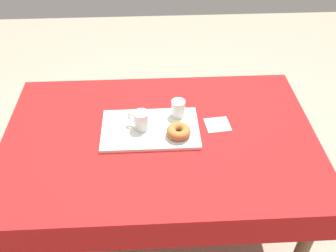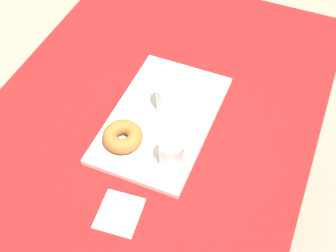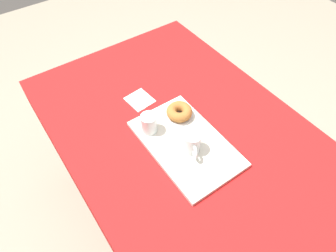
{
  "view_description": "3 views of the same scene",
  "coord_description": "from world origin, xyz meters",
  "px_view_note": "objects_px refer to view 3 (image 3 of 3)",
  "views": [
    {
      "loc": [
        0.03,
        1.29,
        1.96
      ],
      "look_at": [
        -0.04,
        -0.02,
        0.81
      ],
      "focal_mm": 39.52,
      "sensor_mm": 36.0,
      "label": 1
    },
    {
      "loc": [
        -0.75,
        -0.39,
        1.81
      ],
      "look_at": [
        -0.01,
        -0.08,
        0.82
      ],
      "focal_mm": 48.27,
      "sensor_mm": 36.0,
      "label": 2
    },
    {
      "loc": [
        0.61,
        -0.52,
        1.78
      ],
      "look_at": [
        -0.04,
        -0.07,
        0.83
      ],
      "focal_mm": 32.12,
      "sensor_mm": 36.0,
      "label": 3
    }
  ],
  "objects_px": {
    "dining_table": "(186,146)",
    "serving_tray": "(186,143)",
    "sugar_donut_left": "(179,112)",
    "donut_plate_left": "(179,116)",
    "paper_napkin": "(140,100)",
    "water_glass_near": "(149,124)",
    "tea_mug_left": "(192,143)"
  },
  "relations": [
    {
      "from": "dining_table",
      "to": "serving_tray",
      "type": "height_order",
      "value": "serving_tray"
    },
    {
      "from": "sugar_donut_left",
      "to": "water_glass_near",
      "type": "bearing_deg",
      "value": -93.32
    },
    {
      "from": "sugar_donut_left",
      "to": "paper_napkin",
      "type": "distance_m",
      "value": 0.22
    },
    {
      "from": "water_glass_near",
      "to": "paper_napkin",
      "type": "height_order",
      "value": "water_glass_near"
    },
    {
      "from": "water_glass_near",
      "to": "paper_napkin",
      "type": "xyz_separation_m",
      "value": [
        -0.19,
        0.07,
        -0.05
      ]
    },
    {
      "from": "serving_tray",
      "to": "tea_mug_left",
      "type": "xyz_separation_m",
      "value": [
        0.04,
        -0.0,
        0.05
      ]
    },
    {
      "from": "water_glass_near",
      "to": "donut_plate_left",
      "type": "bearing_deg",
      "value": 86.68
    },
    {
      "from": "serving_tray",
      "to": "water_glass_near",
      "type": "height_order",
      "value": "water_glass_near"
    },
    {
      "from": "water_glass_near",
      "to": "sugar_donut_left",
      "type": "bearing_deg",
      "value": 86.68
    },
    {
      "from": "dining_table",
      "to": "tea_mug_left",
      "type": "relative_size",
      "value": 14.03
    },
    {
      "from": "sugar_donut_left",
      "to": "paper_napkin",
      "type": "height_order",
      "value": "sugar_donut_left"
    },
    {
      "from": "water_glass_near",
      "to": "sugar_donut_left",
      "type": "distance_m",
      "value": 0.15
    },
    {
      "from": "water_glass_near",
      "to": "paper_napkin",
      "type": "relative_size",
      "value": 0.75
    },
    {
      "from": "donut_plate_left",
      "to": "sugar_donut_left",
      "type": "relative_size",
      "value": 1.05
    },
    {
      "from": "dining_table",
      "to": "sugar_donut_left",
      "type": "bearing_deg",
      "value": 165.08
    },
    {
      "from": "donut_plate_left",
      "to": "water_glass_near",
      "type": "bearing_deg",
      "value": -93.32
    },
    {
      "from": "serving_tray",
      "to": "water_glass_near",
      "type": "distance_m",
      "value": 0.17
    },
    {
      "from": "paper_napkin",
      "to": "tea_mug_left",
      "type": "bearing_deg",
      "value": 2.73
    },
    {
      "from": "paper_napkin",
      "to": "sugar_donut_left",
      "type": "bearing_deg",
      "value": 22.99
    },
    {
      "from": "dining_table",
      "to": "serving_tray",
      "type": "distance_m",
      "value": 0.12
    },
    {
      "from": "serving_tray",
      "to": "donut_plate_left",
      "type": "relative_size",
      "value": 3.88
    },
    {
      "from": "water_glass_near",
      "to": "sugar_donut_left",
      "type": "relative_size",
      "value": 0.76
    },
    {
      "from": "sugar_donut_left",
      "to": "donut_plate_left",
      "type": "bearing_deg",
      "value": -14.04
    },
    {
      "from": "dining_table",
      "to": "serving_tray",
      "type": "xyz_separation_m",
      "value": [
        0.04,
        -0.04,
        0.1
      ]
    },
    {
      "from": "dining_table",
      "to": "donut_plate_left",
      "type": "xyz_separation_m",
      "value": [
        -0.09,
        0.02,
        0.12
      ]
    },
    {
      "from": "serving_tray",
      "to": "paper_napkin",
      "type": "xyz_separation_m",
      "value": [
        -0.33,
        -0.02,
        -0.01
      ]
    },
    {
      "from": "tea_mug_left",
      "to": "donut_plate_left",
      "type": "height_order",
      "value": "tea_mug_left"
    },
    {
      "from": "water_glass_near",
      "to": "tea_mug_left",
      "type": "bearing_deg",
      "value": 24.92
    },
    {
      "from": "dining_table",
      "to": "sugar_donut_left",
      "type": "xyz_separation_m",
      "value": [
        -0.09,
        0.02,
        0.14
      ]
    },
    {
      "from": "paper_napkin",
      "to": "dining_table",
      "type": "bearing_deg",
      "value": 12.03
    },
    {
      "from": "dining_table",
      "to": "paper_napkin",
      "type": "relative_size",
      "value": 12.81
    },
    {
      "from": "water_glass_near",
      "to": "sugar_donut_left",
      "type": "height_order",
      "value": "water_glass_near"
    }
  ]
}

